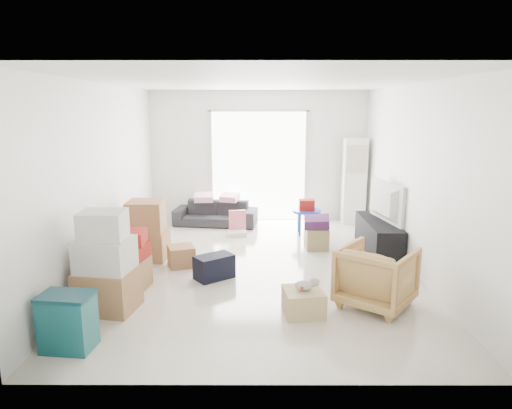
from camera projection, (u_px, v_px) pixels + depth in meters
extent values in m
cube|color=beige|center=(259.00, 274.00, 6.91)|extent=(4.50, 6.00, 0.24)
cube|color=white|center=(259.00, 73.00, 6.30)|extent=(4.50, 6.00, 0.24)
cube|color=white|center=(259.00, 156.00, 9.66)|extent=(4.50, 0.24, 2.70)
cube|color=white|center=(261.00, 239.00, 3.55)|extent=(4.50, 0.24, 2.70)
cube|color=white|center=(96.00, 178.00, 6.61)|extent=(0.24, 6.00, 2.70)
cube|color=white|center=(423.00, 178.00, 6.60)|extent=(0.24, 6.00, 2.70)
cube|color=white|center=(259.00, 166.00, 9.56)|extent=(2.00, 0.01, 2.30)
cube|color=silver|center=(211.00, 166.00, 9.55)|extent=(0.06, 0.04, 2.30)
cube|color=silver|center=(306.00, 166.00, 9.55)|extent=(0.06, 0.04, 2.30)
cube|color=silver|center=(259.00, 110.00, 9.31)|extent=(2.10, 0.04, 0.06)
cube|color=white|center=(354.00, 182.00, 9.29)|extent=(0.45, 0.30, 1.75)
cube|color=black|center=(378.00, 236.00, 7.62)|extent=(0.46, 1.53, 0.51)
imported|color=black|center=(379.00, 216.00, 7.56)|extent=(0.85, 1.24, 0.15)
imported|color=#2B2C31|center=(216.00, 209.00, 9.27)|extent=(1.71, 0.71, 0.65)
cube|color=#F7B4CF|center=(204.00, 191.00, 9.20)|extent=(0.43, 0.35, 0.13)
cube|color=#F7B4CF|center=(230.00, 190.00, 9.21)|extent=(0.47, 0.42, 0.13)
imported|color=tan|center=(377.00, 274.00, 5.46)|extent=(1.08, 1.07, 0.82)
cube|color=#115155|center=(69.00, 336.00, 4.52)|extent=(0.52, 0.39, 0.27)
cube|color=#115155|center=(67.00, 311.00, 4.47)|extent=(0.52, 0.39, 0.27)
cube|color=#0C333D|center=(65.00, 296.00, 4.43)|extent=(0.54, 0.41, 0.04)
cube|color=#935E42|center=(108.00, 290.00, 5.39)|extent=(0.74, 0.66, 0.49)
cube|color=white|center=(105.00, 255.00, 5.30)|extent=(0.67, 0.58, 0.38)
cube|color=white|center=(103.00, 225.00, 5.22)|extent=(0.50, 0.44, 0.33)
cube|color=#935E42|center=(122.00, 274.00, 5.97)|extent=(0.69, 0.69, 0.43)
cube|color=#AA1414|center=(121.00, 251.00, 5.91)|extent=(0.72, 0.55, 0.20)
cube|color=#AA1414|center=(120.00, 238.00, 5.87)|extent=(0.64, 0.43, 0.17)
cube|color=#935E42|center=(147.00, 245.00, 7.20)|extent=(0.66, 0.57, 0.45)
cube|color=#935E42|center=(146.00, 216.00, 7.11)|extent=(0.55, 0.55, 0.49)
cube|color=#935E42|center=(181.00, 256.00, 6.89)|extent=(0.48, 0.48, 0.31)
cube|color=black|center=(214.00, 267.00, 6.39)|extent=(0.61, 0.56, 0.33)
cube|color=#938655|center=(316.00, 238.00, 7.72)|extent=(0.39, 0.39, 0.37)
cube|color=#3C1A43|center=(317.00, 224.00, 7.67)|extent=(0.46, 0.46, 0.14)
cylinder|color=#0F2AC1|center=(307.00, 211.00, 8.59)|extent=(0.54, 0.54, 0.04)
cylinder|color=#0F2AC1|center=(313.00, 221.00, 8.77)|extent=(0.04, 0.04, 0.42)
cylinder|color=#0F2AC1|center=(299.00, 221.00, 8.77)|extent=(0.04, 0.04, 0.42)
cylinder|color=#0F2AC1|center=(300.00, 225.00, 8.50)|extent=(0.04, 0.04, 0.42)
cylinder|color=#0F2AC1|center=(314.00, 225.00, 8.50)|extent=(0.04, 0.04, 0.42)
cube|color=#AA1414|center=(307.00, 205.00, 8.56)|extent=(0.28, 0.22, 0.20)
cube|color=silver|center=(237.00, 233.00, 8.56)|extent=(0.38, 0.35, 0.09)
cube|color=#E46D7E|center=(237.00, 220.00, 8.63)|extent=(0.32, 0.09, 0.37)
cube|color=tan|center=(303.00, 302.00, 5.28)|extent=(0.50, 0.50, 0.30)
ellipsoid|color=#B2ADA8|center=(304.00, 285.00, 5.24)|extent=(0.22, 0.15, 0.12)
cube|color=red|center=(304.00, 285.00, 5.24)|extent=(0.18, 0.17, 0.03)
sphere|color=#B2ADA8|center=(314.00, 282.00, 5.26)|extent=(0.11, 0.11, 0.11)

